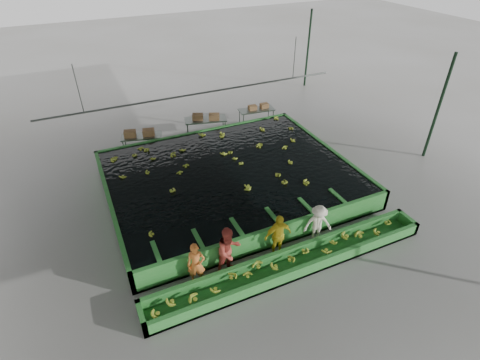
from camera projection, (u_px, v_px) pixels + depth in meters
name	position (u px, v px, depth m)	size (l,w,h in m)	color
ground	(245.00, 207.00, 15.04)	(80.00, 80.00, 0.00)	slate
shed_roof	(246.00, 87.00, 12.22)	(20.00, 22.00, 0.04)	gray
shed_posts	(246.00, 153.00, 13.63)	(20.00, 22.00, 5.00)	black
flotation_tank	(230.00, 179.00, 15.91)	(10.00, 8.00, 0.90)	#2F7F31
tank_water	(230.00, 171.00, 15.69)	(9.70, 7.70, 0.00)	black
sorting_trough	(292.00, 263.00, 12.20)	(10.00, 1.00, 0.50)	#2F7F31
cableway_rail	(199.00, 94.00, 17.10)	(0.08, 0.08, 14.00)	#59605B
rail_hanger_left	(78.00, 89.00, 14.81)	(0.04, 0.04, 2.00)	#59605B
rail_hanger_right	(294.00, 58.00, 18.26)	(0.04, 0.04, 2.00)	#59605B
worker_a	(196.00, 264.00, 11.47)	(0.56, 0.37, 1.54)	orange
worker_b	(229.00, 251.00, 11.78)	(0.87, 0.67, 1.78)	#B13D31
worker_c	(278.00, 236.00, 12.42)	(0.99, 0.41, 1.68)	gold
worker_d	(318.00, 224.00, 13.02)	(0.99, 0.57, 1.53)	#F1EACD
packing_table_left	(143.00, 144.00, 18.46)	(1.94, 0.78, 0.88)	#59605B
packing_table_mid	(206.00, 127.00, 19.83)	(2.17, 0.87, 0.99)	#59605B
packing_table_right	(256.00, 117.00, 21.05)	(1.97, 0.79, 0.89)	#59605B
box_stack_left	(140.00, 136.00, 18.20)	(1.43, 0.40, 0.31)	brown
box_stack_mid	(206.00, 119.00, 19.51)	(1.39, 0.39, 0.30)	brown
box_stack_right	(258.00, 109.00, 20.86)	(1.18, 0.33, 0.25)	brown
floating_bananas	(223.00, 162.00, 16.29)	(9.15, 6.24, 0.12)	#90A328
trough_bananas	(293.00, 260.00, 12.12)	(8.39, 0.56, 0.11)	#90A328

